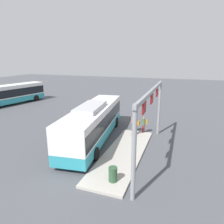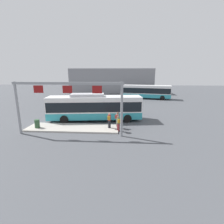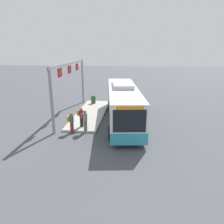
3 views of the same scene
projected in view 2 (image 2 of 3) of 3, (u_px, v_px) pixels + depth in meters
name	position (u px, v px, depth m)	size (l,w,h in m)	color
ground_plane	(95.00, 120.00, 21.42)	(120.00, 120.00, 0.00)	#4C4F54
platform_curb	(73.00, 128.00, 18.27)	(10.00, 2.80, 0.16)	#B2ADA3
bus_main	(95.00, 107.00, 20.99)	(11.91, 3.94, 3.46)	teal
bus_background_left	(146.00, 91.00, 38.54)	(11.27, 4.70, 3.10)	teal
person_boarding	(118.00, 123.00, 17.21)	(0.48, 0.60, 1.67)	maroon
person_waiting_near	(117.00, 119.00, 18.23)	(0.54, 0.61, 1.67)	slate
person_waiting_mid	(109.00, 120.00, 17.78)	(0.39, 0.56, 1.67)	black
platform_sign_gantry	(68.00, 97.00, 15.54)	(10.54, 0.24, 5.20)	gray
station_building	(112.00, 81.00, 50.42)	(24.32, 8.00, 7.07)	gray
trash_bin	(37.00, 124.00, 17.96)	(0.52, 0.52, 0.90)	#2D5133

